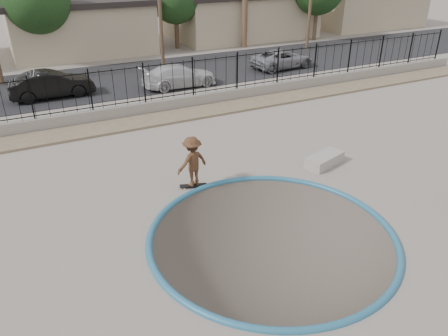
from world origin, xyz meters
name	(u,v)px	position (x,y,z in m)	size (l,w,h in m)	color
ground	(138,124)	(0.00, 12.00, -1.10)	(120.00, 120.00, 2.20)	gray
bowl_pit	(272,236)	(0.00, -1.00, 0.00)	(6.84, 6.84, 1.80)	#4A4139
coping_ring	(272,236)	(0.00, -1.00, 0.00)	(7.04, 7.04, 0.20)	#296686
rock_strip	(154,120)	(0.00, 9.20, 0.06)	(42.00, 1.60, 0.11)	#8D7B5C
retaining_wall	(146,108)	(0.00, 10.30, 0.30)	(42.00, 0.45, 0.60)	gray
fence	(144,84)	(0.00, 10.30, 1.50)	(40.00, 0.04, 1.80)	black
street	(112,80)	(0.00, 17.00, 0.02)	(90.00, 8.00, 0.04)	black
house_center	(78,25)	(0.00, 26.50, 1.97)	(10.60, 8.60, 3.90)	tan
house_east	(239,13)	(14.00, 26.50, 1.97)	(12.60, 8.60, 3.90)	tan
house_east_far	(360,5)	(28.00, 26.50, 1.97)	(11.60, 8.60, 3.90)	tan
street_tree_left	(36,0)	(-3.00, 23.00, 4.19)	(4.32, 4.32, 6.36)	#473323
skater	(192,164)	(-0.86, 2.58, 0.86)	(1.12, 0.64, 1.73)	brown
skateboard	(193,185)	(-0.86, 2.58, 0.06)	(0.94, 0.50, 0.08)	black
concrete_ledge	(324,160)	(4.16, 1.94, 0.20)	(1.60, 0.70, 0.40)	#9C938A
car_b	(51,84)	(-3.69, 15.00, 0.75)	(1.51, 4.32, 1.42)	black
car_c	(180,76)	(3.15, 13.82, 0.66)	(1.75, 4.31, 1.25)	silver
car_d	(282,59)	(10.84, 14.79, 0.64)	(2.02, 4.37, 1.22)	gray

